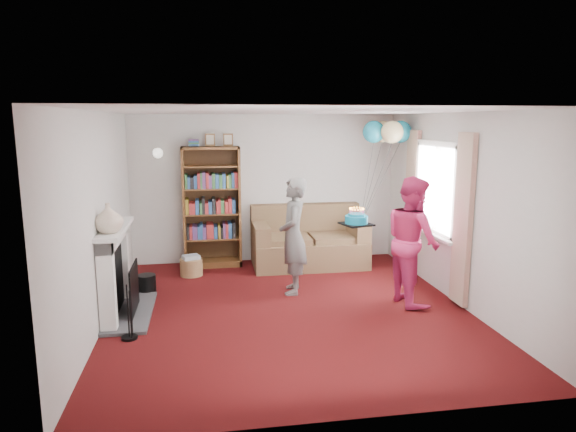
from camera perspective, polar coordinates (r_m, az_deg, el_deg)
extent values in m
plane|color=#340708|center=(6.68, 0.13, -10.41)|extent=(5.00, 5.00, 0.00)
cube|color=silver|center=(8.80, -2.57, 3.07)|extent=(4.50, 0.02, 2.50)
cube|color=silver|center=(6.38, -20.31, -0.41)|extent=(0.02, 5.00, 2.50)
cube|color=silver|center=(7.07, 18.51, 0.72)|extent=(0.02, 5.00, 2.50)
cube|color=white|center=(6.24, 0.14, 11.60)|extent=(4.50, 5.00, 0.01)
cube|color=#3F3F42|center=(6.85, -17.17, -10.19)|extent=(0.55, 1.40, 0.04)
cube|color=white|center=(6.20, -19.48, -7.54)|extent=(0.18, 0.14, 1.06)
cube|color=white|center=(7.24, -18.00, -4.88)|extent=(0.18, 0.14, 1.06)
cube|color=white|center=(6.60, -18.92, -2.19)|extent=(0.18, 1.24, 0.16)
cube|color=white|center=(6.58, -18.71, -1.33)|extent=(0.28, 1.35, 0.05)
cube|color=black|center=(6.73, -18.82, -6.52)|extent=(0.10, 0.80, 0.86)
cube|color=black|center=(6.74, -16.72, -7.71)|extent=(0.02, 0.70, 0.60)
cylinder|color=black|center=(6.01, -17.35, -10.10)|extent=(0.18, 0.18, 0.64)
cylinder|color=black|center=(7.55, -15.43, -7.27)|extent=(0.26, 0.26, 0.26)
cube|color=white|center=(7.50, 16.39, 7.71)|extent=(0.08, 1.30, 0.08)
cube|color=white|center=(7.66, 15.91, -1.67)|extent=(0.08, 1.30, 0.08)
cube|color=white|center=(7.57, 16.35, 2.97)|extent=(0.01, 1.15, 1.20)
cube|color=white|center=(7.65, 15.70, -1.90)|extent=(0.14, 1.32, 0.04)
cube|color=#C2AF92|center=(6.87, 18.86, -0.43)|extent=(0.07, 0.38, 2.20)
cube|color=#C2AF92|center=(8.33, 13.57, 1.67)|extent=(0.07, 0.38, 2.20)
cylinder|color=gold|center=(8.65, -14.23, 6.96)|extent=(0.04, 0.12, 0.04)
sphere|color=white|center=(8.56, -14.27, 6.79)|extent=(0.16, 0.16, 0.16)
cube|color=#472B14|center=(8.73, -8.48, 1.18)|extent=(0.94, 0.04, 1.98)
cube|color=brown|center=(8.55, -11.46, 0.89)|extent=(0.04, 0.42, 1.98)
cube|color=brown|center=(8.56, -5.45, 1.06)|extent=(0.04, 0.42, 1.98)
cube|color=brown|center=(8.44, -8.63, 7.48)|extent=(0.94, 0.42, 0.04)
cube|color=brown|center=(8.75, -8.29, -5.11)|extent=(0.94, 0.42, 0.10)
cube|color=brown|center=(8.64, -8.36, -2.43)|extent=(0.86, 0.38, 0.03)
cube|color=brown|center=(8.56, -8.43, 0.29)|extent=(0.86, 0.38, 0.02)
cube|color=brown|center=(8.50, -8.51, 3.06)|extent=(0.86, 0.38, 0.02)
cube|color=brown|center=(8.46, -8.58, 5.51)|extent=(0.86, 0.38, 0.02)
cube|color=maroon|center=(8.42, -10.43, 7.97)|extent=(0.16, 0.22, 0.12)
cube|color=brown|center=(8.48, -8.66, 8.38)|extent=(0.16, 0.02, 0.20)
cube|color=brown|center=(8.49, -6.67, 8.43)|extent=(0.16, 0.02, 0.20)
cube|color=brown|center=(8.61, 2.35, -4.08)|extent=(1.87, 0.99, 0.44)
cube|color=brown|center=(8.88, 1.88, -1.08)|extent=(1.87, 0.24, 0.77)
cube|color=brown|center=(8.43, -3.07, -2.86)|extent=(0.24, 0.94, 0.60)
cube|color=brown|center=(8.76, 7.58, -2.44)|extent=(0.24, 0.94, 0.60)
cube|color=brown|center=(8.40, -0.32, -2.67)|extent=(0.79, 0.69, 0.12)
cube|color=brown|center=(8.57, 5.20, -2.45)|extent=(0.79, 0.69, 0.12)
cylinder|color=olive|center=(8.22, -10.69, -5.60)|extent=(0.35, 0.35, 0.26)
cube|color=beige|center=(8.18, -10.73, -4.51)|extent=(0.25, 0.19, 0.06)
imported|color=black|center=(7.13, 0.58, -2.22)|extent=(0.48, 0.65, 1.63)
imported|color=#C7275E|center=(6.93, 13.66, -2.65)|extent=(0.72, 0.88, 1.69)
cube|color=black|center=(6.80, 7.60, -0.90)|extent=(0.36, 0.36, 0.02)
cylinder|color=#0D7899|center=(6.79, 7.61, -0.40)|extent=(0.30, 0.30, 0.10)
cylinder|color=#0D7899|center=(6.78, 7.63, 0.10)|extent=(0.22, 0.22, 0.04)
cylinder|color=pink|center=(6.80, 8.36, 0.41)|extent=(0.01, 0.01, 0.09)
sphere|color=orange|center=(6.79, 8.37, 0.83)|extent=(0.02, 0.02, 0.02)
cylinder|color=pink|center=(6.83, 8.21, 0.46)|extent=(0.01, 0.01, 0.09)
sphere|color=orange|center=(6.82, 8.22, 0.88)|extent=(0.02, 0.02, 0.02)
cylinder|color=pink|center=(6.85, 7.95, 0.50)|extent=(0.01, 0.01, 0.09)
sphere|color=orange|center=(6.85, 7.96, 0.91)|extent=(0.02, 0.02, 0.02)
cylinder|color=pink|center=(6.86, 7.65, 0.52)|extent=(0.01, 0.01, 0.09)
sphere|color=orange|center=(6.85, 7.66, 0.93)|extent=(0.02, 0.02, 0.02)
cylinder|color=pink|center=(6.86, 7.34, 0.52)|extent=(0.01, 0.01, 0.09)
sphere|color=orange|center=(6.85, 7.35, 0.93)|extent=(0.02, 0.02, 0.02)
cylinder|color=pink|center=(6.83, 7.08, 0.49)|extent=(0.01, 0.01, 0.09)
sphere|color=orange|center=(6.83, 7.09, 0.91)|extent=(0.02, 0.02, 0.02)
cylinder|color=pink|center=(6.80, 6.91, 0.45)|extent=(0.01, 0.01, 0.09)
sphere|color=orange|center=(6.79, 6.92, 0.87)|extent=(0.02, 0.02, 0.02)
cylinder|color=pink|center=(6.77, 6.87, 0.40)|extent=(0.01, 0.01, 0.09)
sphere|color=orange|center=(6.76, 6.88, 0.81)|extent=(0.02, 0.02, 0.02)
cylinder|color=pink|center=(6.73, 6.96, 0.34)|extent=(0.01, 0.01, 0.09)
sphere|color=orange|center=(6.72, 6.97, 0.76)|extent=(0.02, 0.02, 0.02)
cylinder|color=pink|center=(6.70, 7.17, 0.29)|extent=(0.01, 0.01, 0.09)
sphere|color=orange|center=(6.69, 7.18, 0.72)|extent=(0.02, 0.02, 0.02)
cylinder|color=pink|center=(6.69, 7.46, 0.26)|extent=(0.01, 0.01, 0.09)
sphere|color=orange|center=(6.68, 7.47, 0.69)|extent=(0.02, 0.02, 0.02)
cylinder|color=pink|center=(6.69, 7.78, 0.25)|extent=(0.01, 0.01, 0.09)
sphere|color=orange|center=(6.68, 7.79, 0.68)|extent=(0.02, 0.02, 0.02)
cylinder|color=pink|center=(6.70, 8.08, 0.27)|extent=(0.01, 0.01, 0.09)
sphere|color=orange|center=(6.69, 8.09, 0.69)|extent=(0.02, 0.02, 0.02)
cylinder|color=pink|center=(6.73, 8.29, 0.31)|extent=(0.01, 0.01, 0.09)
sphere|color=orange|center=(6.72, 8.30, 0.72)|extent=(0.02, 0.02, 0.02)
cylinder|color=pink|center=(6.76, 8.39, 0.36)|extent=(0.01, 0.01, 0.09)
sphere|color=orange|center=(6.76, 8.40, 0.77)|extent=(0.02, 0.02, 0.02)
sphere|color=#3F3F3F|center=(8.51, 8.01, -1.01)|extent=(0.02, 0.02, 0.02)
sphere|color=teal|center=(8.41, 12.38, 9.13)|extent=(0.35, 0.35, 0.35)
sphere|color=#F1D993|center=(8.53, 10.44, 9.22)|extent=(0.35, 0.35, 0.35)
sphere|color=teal|center=(8.25, 9.50, 9.21)|extent=(0.35, 0.35, 0.35)
sphere|color=#F1D993|center=(8.12, 11.50, 9.12)|extent=(0.35, 0.35, 0.35)
imported|color=beige|center=(6.20, -19.33, -0.21)|extent=(0.40, 0.40, 0.34)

